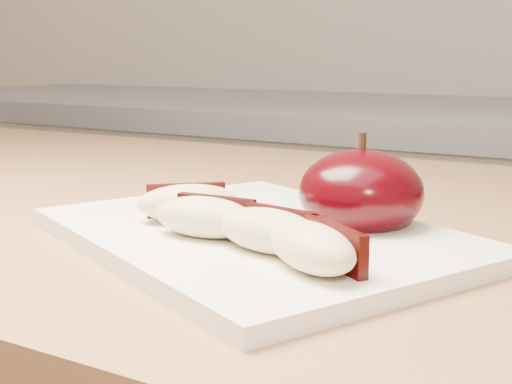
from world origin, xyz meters
The scene contains 7 objects.
back_cabinet centered at (0.00, 1.20, 0.47)m, with size 2.40×0.62×0.94m.
cutting_board centered at (0.10, 0.38, 0.91)m, with size 0.29×0.21×0.01m, color white.
apple_half centered at (0.15, 0.43, 0.93)m, with size 0.11×0.11×0.07m.
apple_wedge_a centered at (0.04, 0.38, 0.92)m, with size 0.08×0.08×0.03m.
apple_wedge_b centered at (0.08, 0.35, 0.92)m, with size 0.07×0.04×0.03m.
apple_wedge_c centered at (0.13, 0.34, 0.92)m, with size 0.08×0.05×0.03m.
apple_wedge_d centered at (0.17, 0.32, 0.92)m, with size 0.08×0.07×0.03m.
Camera 1 is at (0.34, -0.03, 1.03)m, focal length 50.00 mm.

